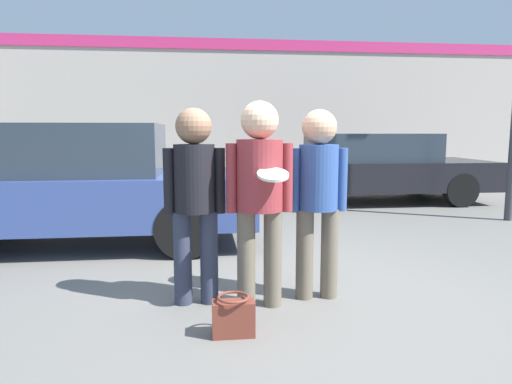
{
  "coord_description": "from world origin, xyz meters",
  "views": [
    {
      "loc": [
        -0.65,
        -3.87,
        1.45
      ],
      "look_at": [
        -0.19,
        -0.01,
        0.93
      ],
      "focal_mm": 32.0,
      "sensor_mm": 36.0,
      "label": 1
    }
  ],
  "objects_px": {
    "person_right": "(318,189)",
    "person_middle_with_frisbee": "(260,186)",
    "parked_car_far": "(372,167)",
    "handbag": "(233,317)",
    "person_left": "(195,190)",
    "shrub": "(73,166)",
    "parked_car_near": "(74,185)"
  },
  "relations": [
    {
      "from": "person_right",
      "to": "person_middle_with_frisbee",
      "type": "bearing_deg",
      "value": -165.01
    },
    {
      "from": "parked_car_far",
      "to": "person_right",
      "type": "bearing_deg",
      "value": -115.48
    },
    {
      "from": "parked_car_far",
      "to": "handbag",
      "type": "xyz_separation_m",
      "value": [
        -3.27,
        -5.9,
        -0.57
      ]
    },
    {
      "from": "person_left",
      "to": "shrub",
      "type": "height_order",
      "value": "person_left"
    },
    {
      "from": "parked_car_far",
      "to": "person_middle_with_frisbee",
      "type": "bearing_deg",
      "value": -119.3
    },
    {
      "from": "person_left",
      "to": "person_middle_with_frisbee",
      "type": "relative_size",
      "value": 0.97
    },
    {
      "from": "shrub",
      "to": "person_middle_with_frisbee",
      "type": "bearing_deg",
      "value": -66.45
    },
    {
      "from": "person_right",
      "to": "parked_car_near",
      "type": "height_order",
      "value": "person_right"
    },
    {
      "from": "handbag",
      "to": "person_left",
      "type": "bearing_deg",
      "value": 111.87
    },
    {
      "from": "person_right",
      "to": "parked_car_far",
      "type": "xyz_separation_m",
      "value": [
        2.49,
        5.23,
        -0.25
      ]
    },
    {
      "from": "person_left",
      "to": "parked_car_near",
      "type": "xyz_separation_m",
      "value": [
        -1.55,
        2.21,
        -0.19
      ]
    },
    {
      "from": "person_left",
      "to": "shrub",
      "type": "xyz_separation_m",
      "value": [
        -3.26,
        8.54,
        -0.43
      ]
    },
    {
      "from": "person_left",
      "to": "person_right",
      "type": "distance_m",
      "value": 1.04
    },
    {
      "from": "person_right",
      "to": "shrub",
      "type": "height_order",
      "value": "person_right"
    },
    {
      "from": "person_right",
      "to": "handbag",
      "type": "xyz_separation_m",
      "value": [
        -0.78,
        -0.67,
        -0.82
      ]
    },
    {
      "from": "parked_car_far",
      "to": "shrub",
      "type": "distance_m",
      "value": 7.56
    },
    {
      "from": "person_middle_with_frisbee",
      "to": "person_right",
      "type": "distance_m",
      "value": 0.54
    },
    {
      "from": "person_left",
      "to": "handbag",
      "type": "distance_m",
      "value": 1.09
    },
    {
      "from": "person_middle_with_frisbee",
      "to": "handbag",
      "type": "distance_m",
      "value": 1.05
    },
    {
      "from": "person_left",
      "to": "parked_car_near",
      "type": "relative_size",
      "value": 0.37
    },
    {
      "from": "person_middle_with_frisbee",
      "to": "shrub",
      "type": "bearing_deg",
      "value": 113.55
    },
    {
      "from": "person_right",
      "to": "parked_car_far",
      "type": "bearing_deg",
      "value": 64.52
    },
    {
      "from": "person_middle_with_frisbee",
      "to": "person_left",
      "type": "bearing_deg",
      "value": 165.72
    },
    {
      "from": "handbag",
      "to": "person_middle_with_frisbee",
      "type": "bearing_deg",
      "value": 64.38
    },
    {
      "from": "person_middle_with_frisbee",
      "to": "shrub",
      "type": "relative_size",
      "value": 1.57
    },
    {
      "from": "parked_car_near",
      "to": "handbag",
      "type": "bearing_deg",
      "value": -57.77
    },
    {
      "from": "person_left",
      "to": "handbag",
      "type": "relative_size",
      "value": 5.44
    },
    {
      "from": "shrub",
      "to": "handbag",
      "type": "relative_size",
      "value": 3.57
    },
    {
      "from": "person_middle_with_frisbee",
      "to": "handbag",
      "type": "bearing_deg",
      "value": -115.62
    },
    {
      "from": "parked_car_far",
      "to": "shrub",
      "type": "bearing_deg",
      "value": 154.06
    },
    {
      "from": "parked_car_near",
      "to": "parked_car_far",
      "type": "xyz_separation_m",
      "value": [
        5.08,
        3.03,
        -0.06
      ]
    },
    {
      "from": "parked_car_near",
      "to": "person_middle_with_frisbee",
      "type": "bearing_deg",
      "value": -48.59
    }
  ]
}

